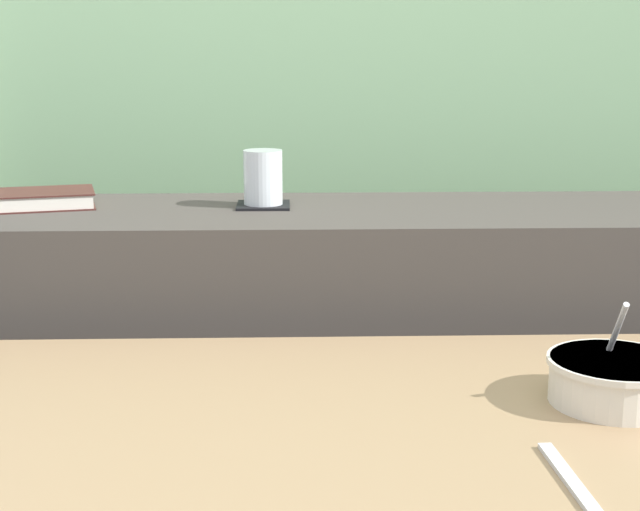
{
  "coord_description": "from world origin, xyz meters",
  "views": [
    {
      "loc": [
        0.04,
        -1.23,
        1.16
      ],
      "look_at": [
        0.09,
        0.43,
        0.78
      ],
      "focal_mm": 54.29,
      "sensor_mm": 36.0,
      "label": 1
    }
  ],
  "objects_px": {
    "closed_book": "(37,199)",
    "fork_utensil": "(568,477)",
    "coaster_square": "(263,205)",
    "breakfast_table": "(315,489)",
    "juice_glass": "(263,180)",
    "soup_bowl": "(615,381)"
  },
  "relations": [
    {
      "from": "breakfast_table",
      "to": "juice_glass",
      "type": "relative_size",
      "value": 12.47
    },
    {
      "from": "breakfast_table",
      "to": "closed_book",
      "type": "xyz_separation_m",
      "value": [
        -0.51,
        0.67,
        0.27
      ]
    },
    {
      "from": "fork_utensil",
      "to": "breakfast_table",
      "type": "bearing_deg",
      "value": 142.42
    },
    {
      "from": "closed_book",
      "to": "fork_utensil",
      "type": "height_order",
      "value": "closed_book"
    },
    {
      "from": "coaster_square",
      "to": "fork_utensil",
      "type": "relative_size",
      "value": 0.59
    },
    {
      "from": "juice_glass",
      "to": "fork_utensil",
      "type": "height_order",
      "value": "juice_glass"
    },
    {
      "from": "breakfast_table",
      "to": "coaster_square",
      "type": "xyz_separation_m",
      "value": [
        -0.08,
        0.66,
        0.26
      ]
    },
    {
      "from": "fork_utensil",
      "to": "soup_bowl",
      "type": "bearing_deg",
      "value": 58.23
    },
    {
      "from": "closed_book",
      "to": "soup_bowl",
      "type": "xyz_separation_m",
      "value": [
        0.9,
        -0.63,
        -0.14
      ]
    },
    {
      "from": "closed_book",
      "to": "breakfast_table",
      "type": "bearing_deg",
      "value": -52.75
    },
    {
      "from": "coaster_square",
      "to": "juice_glass",
      "type": "relative_size",
      "value": 0.98
    },
    {
      "from": "soup_bowl",
      "to": "closed_book",
      "type": "bearing_deg",
      "value": 145.04
    },
    {
      "from": "juice_glass",
      "to": "closed_book",
      "type": "xyz_separation_m",
      "value": [
        -0.43,
        0.01,
        -0.04
      ]
    },
    {
      "from": "juice_glass",
      "to": "fork_utensil",
      "type": "xyz_separation_m",
      "value": [
        0.35,
        -0.85,
        -0.21
      ]
    },
    {
      "from": "breakfast_table",
      "to": "coaster_square",
      "type": "distance_m",
      "value": 0.71
    },
    {
      "from": "breakfast_table",
      "to": "closed_book",
      "type": "distance_m",
      "value": 0.88
    },
    {
      "from": "breakfast_table",
      "to": "closed_book",
      "type": "relative_size",
      "value": 5.5
    },
    {
      "from": "coaster_square",
      "to": "closed_book",
      "type": "xyz_separation_m",
      "value": [
        -0.43,
        0.01,
        0.01
      ]
    },
    {
      "from": "soup_bowl",
      "to": "coaster_square",
      "type": "bearing_deg",
      "value": 127.33
    },
    {
      "from": "juice_glass",
      "to": "soup_bowl",
      "type": "xyz_separation_m",
      "value": [
        0.48,
        -0.62,
        -0.18
      ]
    },
    {
      "from": "soup_bowl",
      "to": "fork_utensil",
      "type": "xyz_separation_m",
      "value": [
        -0.12,
        -0.22,
        -0.03
      ]
    },
    {
      "from": "fork_utensil",
      "to": "coaster_square",
      "type": "bearing_deg",
      "value": 109.65
    }
  ]
}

